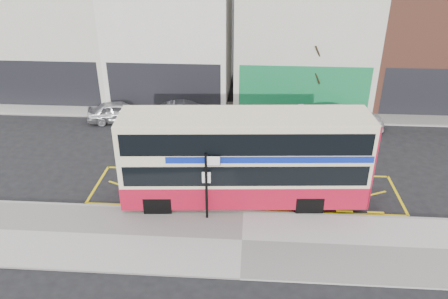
# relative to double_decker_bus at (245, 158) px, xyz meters

# --- Properties ---
(ground) EXTENTS (120.00, 120.00, 0.00)m
(ground) POSITION_rel_double_decker_bus_xyz_m (-0.00, -0.62, -2.18)
(ground) COLOR black
(ground) RESTS_ON ground
(pavement) EXTENTS (40.00, 4.00, 0.15)m
(pavement) POSITION_rel_double_decker_bus_xyz_m (-0.00, -2.92, -2.10)
(pavement) COLOR #A8A5A0
(pavement) RESTS_ON ground
(kerb) EXTENTS (40.00, 0.15, 0.15)m
(kerb) POSITION_rel_double_decker_bus_xyz_m (-0.00, -1.00, -2.10)
(kerb) COLOR gray
(kerb) RESTS_ON ground
(far_pavement) EXTENTS (50.00, 3.00, 0.15)m
(far_pavement) POSITION_rel_double_decker_bus_xyz_m (-0.00, 10.38, -2.10)
(far_pavement) COLOR #A8A5A0
(far_pavement) RESTS_ON ground
(road_markings) EXTENTS (14.00, 3.40, 0.01)m
(road_markings) POSITION_rel_double_decker_bus_xyz_m (-0.00, 0.98, -2.17)
(road_markings) COLOR #DFBE0B
(road_markings) RESTS_ON ground
(terrace_far_left) EXTENTS (8.00, 8.01, 10.80)m
(terrace_far_left) POSITION_rel_double_decker_bus_xyz_m (-13.50, 14.36, 2.65)
(terrace_far_left) COLOR beige
(terrace_far_left) RESTS_ON ground
(terrace_left) EXTENTS (8.00, 8.01, 11.80)m
(terrace_left) POSITION_rel_double_decker_bus_xyz_m (-5.50, 14.37, 3.14)
(terrace_left) COLOR white
(terrace_left) RESTS_ON ground
(terrace_green_shop) EXTENTS (9.00, 8.01, 11.30)m
(terrace_green_shop) POSITION_rel_double_decker_bus_xyz_m (3.50, 14.36, 2.89)
(terrace_green_shop) COLOR beige
(terrace_green_shop) RESTS_ON ground
(terrace_right) EXTENTS (9.00, 8.01, 10.30)m
(terrace_right) POSITION_rel_double_decker_bus_xyz_m (12.50, 14.36, 2.40)
(terrace_right) COLOR brown
(terrace_right) RESTS_ON ground
(double_decker_bus) EXTENTS (10.52, 3.15, 4.14)m
(double_decker_bus) POSITION_rel_double_decker_bus_xyz_m (0.00, 0.00, 0.00)
(double_decker_bus) COLOR beige
(double_decker_bus) RESTS_ON ground
(bus_stop_post) EXTENTS (0.74, 0.13, 2.98)m
(bus_stop_post) POSITION_rel_double_decker_bus_xyz_m (-1.44, -1.53, -0.24)
(bus_stop_post) COLOR black
(bus_stop_post) RESTS_ON pavement
(car_silver) EXTENTS (4.03, 2.33, 1.29)m
(car_silver) POSITION_rel_double_decker_bus_xyz_m (-8.06, 8.41, -1.53)
(car_silver) COLOR silver
(car_silver) RESTS_ON ground
(car_grey) EXTENTS (4.59, 2.43, 1.44)m
(car_grey) POSITION_rel_double_decker_bus_xyz_m (-3.74, 8.05, -1.46)
(car_grey) COLOR #3B3C42
(car_grey) RESTS_ON ground
(car_white) EXTENTS (5.35, 2.93, 1.47)m
(car_white) POSITION_rel_double_decker_bus_xyz_m (5.63, 8.10, -1.44)
(car_white) COLOR silver
(car_white) RESTS_ON ground
(street_tree_right) EXTENTS (2.67, 2.67, 5.77)m
(street_tree_right) POSITION_rel_double_decker_bus_xyz_m (4.19, 11.17, 1.76)
(street_tree_right) COLOR black
(street_tree_right) RESTS_ON ground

